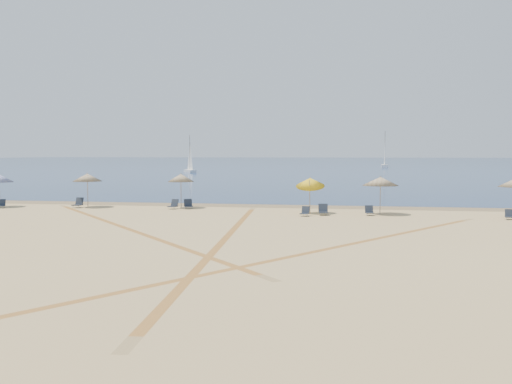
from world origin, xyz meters
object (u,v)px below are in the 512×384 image
at_px(chair_1, 1,204).
at_px(chair_3, 174,205).
at_px(chair_4, 188,205).
at_px(sailboat_0, 385,156).
at_px(chair_5, 305,212).
at_px(chair_6, 323,210).
at_px(sailboat_1, 190,161).
at_px(umbrella_1, 87,178).
at_px(chair_2, 78,203).
at_px(umbrella_3, 310,182).
at_px(umbrella_2, 181,178).
at_px(chair_7, 369,211).
at_px(umbrella_4, 380,181).
at_px(chair_8, 509,215).

bearing_deg(chair_1, chair_3, -10.69).
xyz_separation_m(chair_4, sailboat_0, (20.00, 115.71, 2.60)).
bearing_deg(chair_4, chair_5, -45.23).
height_order(chair_6, sailboat_1, sailboat_1).
bearing_deg(sailboat_1, umbrella_1, -111.10).
distance_m(chair_2, chair_3, 7.02).
bearing_deg(umbrella_3, chair_6, -45.06).
relative_size(umbrella_2, sailboat_0, 0.26).
bearing_deg(chair_5, chair_7, 28.17).
bearing_deg(chair_6, chair_4, 157.67).
distance_m(umbrella_4, sailboat_0, 117.28).
bearing_deg(chair_6, umbrella_1, 164.19).
height_order(chair_5, chair_6, chair_6).
bearing_deg(chair_7, umbrella_2, 158.67).
height_order(chair_1, chair_4, chair_4).
relative_size(umbrella_4, sailboat_1, 0.33).
bearing_deg(chair_3, chair_4, 32.06).
xyz_separation_m(chair_8, sailboat_1, (-40.65, 72.30, 1.96)).
bearing_deg(chair_5, umbrella_4, 34.18).
bearing_deg(chair_7, umbrella_3, 161.93).
bearing_deg(chair_1, chair_6, -19.23).
distance_m(umbrella_1, umbrella_3, 16.19).
xyz_separation_m(umbrella_4, chair_6, (-3.55, -1.10, -1.80)).
relative_size(chair_4, sailboat_0, 0.09).
xyz_separation_m(umbrella_3, chair_6, (0.90, -0.90, -1.72)).
xyz_separation_m(umbrella_2, chair_3, (-0.31, -0.77, -1.85)).
relative_size(chair_7, chair_8, 1.03).
distance_m(umbrella_1, umbrella_2, 6.83).
height_order(chair_3, chair_5, chair_3).
height_order(umbrella_3, chair_7, umbrella_3).
relative_size(chair_2, sailboat_0, 0.08).
height_order(chair_8, sailboat_0, sailboat_0).
distance_m(chair_4, chair_7, 12.57).
height_order(umbrella_4, chair_5, umbrella_4).
bearing_deg(chair_4, chair_7, -34.40).
distance_m(chair_2, chair_6, 17.64).
bearing_deg(chair_7, umbrella_4, 36.30).
relative_size(chair_5, sailboat_0, 0.07).
distance_m(umbrella_3, chair_1, 21.99).
xyz_separation_m(chair_1, chair_3, (12.30, 1.42, 0.02)).
distance_m(umbrella_3, chair_5, 2.37).
height_order(umbrella_1, chair_6, umbrella_1).
bearing_deg(chair_8, chair_3, -176.52).
bearing_deg(umbrella_1, chair_2, -139.73).
relative_size(chair_3, sailboat_1, 0.11).
bearing_deg(chair_3, chair_1, -156.37).
relative_size(umbrella_1, chair_3, 3.13).
bearing_deg(chair_8, umbrella_3, -176.00).
bearing_deg(sailboat_1, chair_1, -115.91).
height_order(chair_1, chair_3, chair_3).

